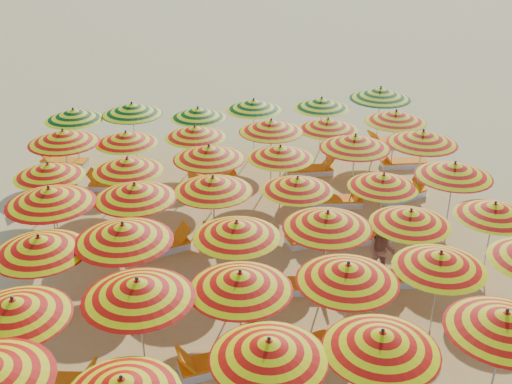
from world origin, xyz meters
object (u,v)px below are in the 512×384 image
umbrella_26 (209,153)px  umbrella_27 (280,152)px  umbrella_13 (123,233)px  umbrella_17 (494,210)px  umbrella_38 (198,113)px  umbrella_29 (423,137)px  umbrella_33 (271,126)px  lounger_18 (403,163)px  umbrella_3 (382,341)px  umbrella_15 (327,220)px  beachgoer_b (381,252)px  umbrella_37 (132,109)px  lounger_10 (316,237)px  umbrella_25 (128,165)px  umbrella_14 (237,230)px  umbrella_36 (74,114)px  umbrella_2 (269,349)px  umbrella_16 (411,217)px  umbrella_39 (254,105)px  lounger_7 (382,278)px  lounger_9 (231,240)px  lounger_4 (316,344)px  lounger_14 (53,195)px  umbrella_32 (195,132)px  lounger_17 (310,170)px  umbrella_10 (440,260)px  umbrella_31 (126,138)px  lounger_13 (403,194)px  umbrella_6 (14,309)px  umbrella_8 (240,281)px  umbrella_19 (135,191)px  umbrella_30 (63,137)px  umbrella_7 (138,289)px  lounger_6 (304,285)px  lounger_20 (387,141)px  lounger_5 (24,322)px  umbrella_18 (50,196)px  umbrella_41 (380,93)px  lounger_3 (216,364)px  umbrella_22 (383,181)px  lounger_19 (63,162)px  umbrella_28 (355,142)px  umbrella_34 (328,124)px  umbrella_23 (454,170)px  umbrella_12 (39,245)px  lounger_12 (338,201)px  lounger_16 (213,176)px  umbrella_40 (322,103)px  umbrella_20 (213,184)px

umbrella_26 → umbrella_27: bearing=-0.6°
umbrella_13 → umbrella_17: size_ratio=1.15×
umbrella_17 → umbrella_38: size_ratio=1.23×
umbrella_29 → umbrella_33: bearing=156.4°
umbrella_29 → lounger_18: umbrella_29 is taller
umbrella_3 → umbrella_26: umbrella_26 is taller
umbrella_15 → beachgoer_b: size_ratio=1.91×
umbrella_37 → lounger_10: bearing=-53.1°
umbrella_25 → umbrella_14: bearing=-59.6°
umbrella_36 → umbrella_2: bearing=-71.8°
umbrella_16 → lounger_10: 3.51m
umbrella_26 → umbrella_39: bearing=65.1°
umbrella_2 → lounger_7: bearing=49.0°
umbrella_13 → umbrella_14: bearing=0.2°
lounger_7 → lounger_9: 4.53m
lounger_4 → lounger_18: same height
umbrella_38 → lounger_14: (-5.18, -2.48, -1.75)m
umbrella_32 → lounger_17: umbrella_32 is taller
umbrella_10 → umbrella_31: 11.44m
umbrella_31 → lounger_13: 9.46m
umbrella_2 → umbrella_16: (4.54, 4.53, -0.12)m
umbrella_26 → umbrella_6: bearing=-122.5°
umbrella_3 → umbrella_8: bearing=134.8°
umbrella_19 → umbrella_30: size_ratio=1.10×
umbrella_7 → lounger_6: umbrella_7 is taller
umbrella_6 → lounger_20: bearing=44.1°
umbrella_26 → lounger_5: 7.39m
umbrella_18 → lounger_9: umbrella_18 is taller
lounger_5 → lounger_18: (12.49, 7.50, 0.00)m
umbrella_14 → umbrella_16: size_ratio=1.01×
umbrella_2 → lounger_10: umbrella_2 is taller
umbrella_19 → umbrella_30: bearing=117.6°
umbrella_29 → beachgoer_b: bearing=-123.0°
umbrella_41 → lounger_3: umbrella_41 is taller
umbrella_22 → lounger_19: 12.27m
umbrella_33 → lounger_7: size_ratio=1.57×
umbrella_28 → umbrella_34: size_ratio=1.14×
umbrella_23 → umbrella_6: bearing=-157.5°
umbrella_12 → lounger_14: 6.97m
umbrella_25 → lounger_12: 6.92m
umbrella_18 → lounger_16: 7.23m
umbrella_40 → umbrella_14: bearing=-116.5°
umbrella_8 → umbrella_16: size_ratio=1.26×
umbrella_10 → umbrella_16: size_ratio=1.06×
lounger_10 → lounger_9: bearing=163.1°
umbrella_31 → lounger_20: 10.64m
umbrella_26 → umbrella_25: bearing=-175.3°
lounger_6 → lounger_10: (0.93, 2.40, 0.00)m
umbrella_3 → umbrella_18: size_ratio=1.02×
umbrella_20 → umbrella_28: bearing=24.8°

